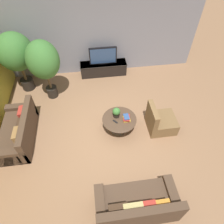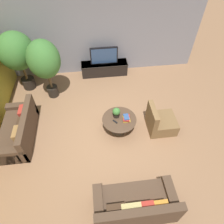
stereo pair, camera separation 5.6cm
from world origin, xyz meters
name	(u,v)px [view 1 (the left image)]	position (x,y,z in m)	size (l,w,h in m)	color
ground_plane	(108,135)	(0.00, 0.00, 0.00)	(24.00, 24.00, 0.00)	#8C6647
back_wall_stone	(96,34)	(0.00, 3.26, 1.50)	(7.40, 0.12, 3.00)	gray
media_console	(103,68)	(0.20, 2.94, 0.25)	(1.76, 0.50, 0.49)	black
television	(103,56)	(0.20, 2.94, 0.81)	(1.01, 0.13, 0.65)	black
coffee_table	(119,122)	(0.37, 0.17, 0.32)	(0.99, 0.99, 0.46)	#756656
couch_by_wall	(19,132)	(-2.49, 0.24, 0.29)	(0.84, 1.79, 0.84)	#4C3828
couch_near_entry	(137,205)	(0.38, -2.14, 0.29)	(1.77, 0.84, 0.84)	#4C3828
armchair_wicker	(160,122)	(1.57, 0.06, 0.27)	(0.80, 0.76, 0.86)	brown
potted_palm_tall	(16,54)	(-2.58, 2.48, 1.41)	(1.14, 1.14, 2.09)	black
potted_palm_corner	(43,61)	(-1.69, 1.94, 1.40)	(0.99, 0.99, 2.07)	black
potted_plant_tabletop	(116,112)	(0.30, 0.29, 0.63)	(0.22, 0.22, 0.32)	black
book_stack	(127,118)	(0.57, 0.14, 0.51)	(0.23, 0.29, 0.11)	gold
remote_black	(115,122)	(0.24, 0.08, 0.47)	(0.04, 0.16, 0.02)	black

